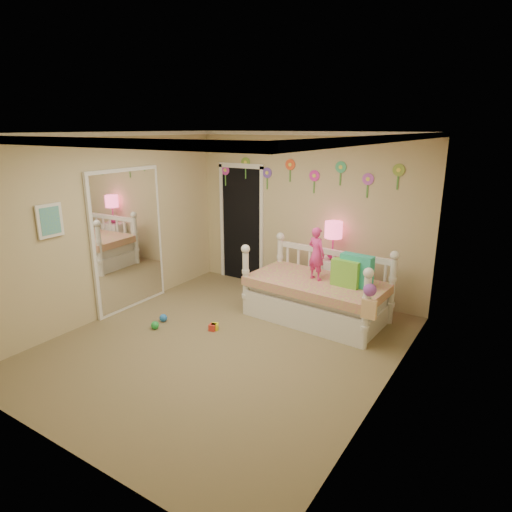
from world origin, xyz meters
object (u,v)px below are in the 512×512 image
Objects in this scene: daybed at (317,284)px; nightstand at (331,281)px; child at (316,254)px; table_lamp at (333,234)px.

nightstand is (-0.07, 0.68, -0.17)m from daybed.
nightstand is (-0.04, 0.67, -0.61)m from child.
daybed is 0.70m from nightstand.
table_lamp is (-0.04, 0.67, 0.13)m from child.
child reaches higher than nightstand.
daybed is at bearing -84.17° from table_lamp.
nightstand is at bearing 90.00° from table_lamp.
table_lamp is (-0.07, 0.68, 0.57)m from daybed.
child is at bearing -85.69° from nightstand.
child reaches higher than daybed.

